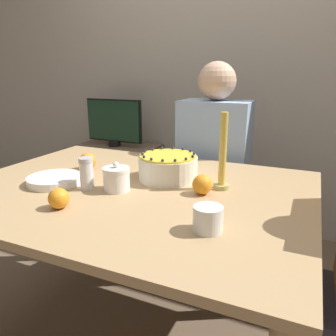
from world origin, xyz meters
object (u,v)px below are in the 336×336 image
Objects in this scene: person_man_blue_shirt at (213,183)px; tv_monitor at (114,122)px; cake at (168,167)px; sugar_shaker at (87,173)px; sugar_bowl at (116,179)px; candle at (223,158)px.

person_man_blue_shirt is 1.06m from tv_monitor.
sugar_shaker is (-0.24, -0.25, 0.01)m from cake.
tv_monitor is at bearing -22.36° from person_man_blue_shirt.
sugar_bowl is 1.41m from tv_monitor.
tv_monitor is (-0.66, 1.22, -0.00)m from sugar_shaker.
sugar_shaker reaches higher than sugar_bowl.
sugar_bowl is at bearing 17.00° from sugar_shaker.
sugar_shaker is 0.91m from person_man_blue_shirt.
person_man_blue_shirt reaches higher than cake.
tv_monitor is at bearing 118.56° from sugar_shaker.
candle is (0.37, 0.19, 0.08)m from sugar_bowl.
person_man_blue_shirt is at bearing -22.36° from tv_monitor.
sugar_bowl is at bearing 78.03° from person_man_blue_shirt.
person_man_blue_shirt reaches higher than candle.
person_man_blue_shirt reaches higher than tv_monitor.
candle is 1.52m from tv_monitor.
person_man_blue_shirt is at bearing 71.08° from sugar_shaker.
sugar_shaker is at bearing -61.44° from tv_monitor.
tv_monitor is at bearing 123.37° from sugar_bowl.
tv_monitor is (-0.95, 0.39, 0.26)m from person_man_blue_shirt.
candle is at bearing -40.80° from tv_monitor.
person_man_blue_shirt is at bearing 86.01° from cake.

